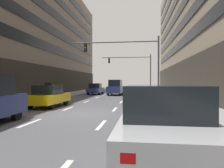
% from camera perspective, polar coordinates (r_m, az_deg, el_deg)
% --- Properties ---
extents(ground_plane, '(120.00, 120.00, 0.00)m').
position_cam_1_polar(ground_plane, '(12.18, -7.77, -7.90)').
color(ground_plane, '#515156').
extents(sidewalk_right, '(3.62, 80.00, 0.14)m').
position_cam_1_polar(sidewalk_right, '(12.25, 23.53, -7.56)').
color(sidewalk_right, gray).
rests_on(sidewalk_right, ground).
extents(lane_stripe_l1_s3, '(0.16, 2.00, 0.01)m').
position_cam_1_polar(lane_stripe_l1_s3, '(9.99, -21.25, -9.79)').
color(lane_stripe_l1_s3, silver).
rests_on(lane_stripe_l1_s3, ground).
extents(lane_stripe_l1_s4, '(0.16, 2.00, 0.01)m').
position_cam_1_polar(lane_stripe_l1_s4, '(14.53, -11.76, -6.52)').
color(lane_stripe_l1_s4, silver).
rests_on(lane_stripe_l1_s4, ground).
extents(lane_stripe_l1_s5, '(0.16, 2.00, 0.01)m').
position_cam_1_polar(lane_stripe_l1_s5, '(19.30, -6.92, -4.75)').
color(lane_stripe_l1_s5, silver).
rests_on(lane_stripe_l1_s5, ground).
extents(lane_stripe_l1_s6, '(0.16, 2.00, 0.01)m').
position_cam_1_polar(lane_stripe_l1_s6, '(24.17, -4.03, -3.67)').
color(lane_stripe_l1_s6, silver).
rests_on(lane_stripe_l1_s6, ground).
extents(lane_stripe_l1_s7, '(0.16, 2.00, 0.01)m').
position_cam_1_polar(lane_stripe_l1_s7, '(29.08, -2.11, -2.95)').
color(lane_stripe_l1_s7, silver).
rests_on(lane_stripe_l1_s7, ground).
extents(lane_stripe_l1_s8, '(0.16, 2.00, 0.01)m').
position_cam_1_polar(lane_stripe_l1_s8, '(34.01, -0.75, -2.44)').
color(lane_stripe_l1_s8, silver).
rests_on(lane_stripe_l1_s8, ground).
extents(lane_stripe_l1_s9, '(0.16, 2.00, 0.01)m').
position_cam_1_polar(lane_stripe_l1_s9, '(38.96, 0.26, -2.06)').
color(lane_stripe_l1_s9, silver).
rests_on(lane_stripe_l1_s9, ground).
extents(lane_stripe_l1_s10, '(0.16, 2.00, 0.01)m').
position_cam_1_polar(lane_stripe_l1_s10, '(43.93, 1.05, -1.76)').
color(lane_stripe_l1_s10, silver).
rests_on(lane_stripe_l1_s10, ground).
extents(lane_stripe_l2_s3, '(0.16, 2.00, 0.01)m').
position_cam_1_polar(lane_stripe_l2_s3, '(8.96, -2.90, -10.96)').
color(lane_stripe_l2_s3, silver).
rests_on(lane_stripe_l2_s3, ground).
extents(lane_stripe_l2_s4, '(0.16, 2.00, 0.01)m').
position_cam_1_polar(lane_stripe_l2_s4, '(13.84, 0.75, -6.86)').
color(lane_stripe_l2_s4, silver).
rests_on(lane_stripe_l2_s4, ground).
extents(lane_stripe_l2_s5, '(0.16, 2.00, 0.01)m').
position_cam_1_polar(lane_stripe_l2_s5, '(18.79, 2.46, -4.89)').
color(lane_stripe_l2_s5, silver).
rests_on(lane_stripe_l2_s5, ground).
extents(lane_stripe_l2_s6, '(0.16, 2.00, 0.01)m').
position_cam_1_polar(lane_stripe_l2_s6, '(23.76, 3.45, -3.75)').
color(lane_stripe_l2_s6, silver).
rests_on(lane_stripe_l2_s6, ground).
extents(lane_stripe_l2_s7, '(0.16, 2.00, 0.01)m').
position_cam_1_polar(lane_stripe_l2_s7, '(28.74, 4.10, -3.00)').
color(lane_stripe_l2_s7, silver).
rests_on(lane_stripe_l2_s7, ground).
extents(lane_stripe_l2_s8, '(0.16, 2.00, 0.01)m').
position_cam_1_polar(lane_stripe_l2_s8, '(33.72, 4.56, -2.47)').
color(lane_stripe_l2_s8, silver).
rests_on(lane_stripe_l2_s8, ground).
extents(lane_stripe_l2_s9, '(0.16, 2.00, 0.01)m').
position_cam_1_polar(lane_stripe_l2_s9, '(38.71, 4.90, -2.08)').
color(lane_stripe_l2_s9, silver).
rests_on(lane_stripe_l2_s9, ground).
extents(lane_stripe_l2_s10, '(0.16, 2.00, 0.01)m').
position_cam_1_polar(lane_stripe_l2_s10, '(43.70, 5.16, -1.77)').
color(lane_stripe_l2_s10, silver).
rests_on(lane_stripe_l2_s10, ground).
extents(car_driving_1, '(1.83, 4.26, 1.59)m').
position_cam_1_polar(car_driving_1, '(30.37, -4.48, -1.33)').
color(car_driving_1, black).
rests_on(car_driving_1, ground).
extents(car_driving_2, '(1.95, 4.36, 2.08)m').
position_cam_1_polar(car_driving_2, '(28.53, 0.96, -0.95)').
color(car_driving_2, black).
rests_on(car_driving_2, ground).
extents(taxi_driving_3, '(1.82, 4.23, 1.75)m').
position_cam_1_polar(taxi_driving_3, '(15.71, -16.73, -3.15)').
color(taxi_driving_3, black).
rests_on(taxi_driving_3, ground).
extents(car_parked_0, '(1.97, 4.60, 1.72)m').
position_cam_1_polar(car_parked_0, '(5.09, 13.58, -10.20)').
color(car_parked_0, black).
rests_on(car_parked_0, ground).
extents(car_parked_1, '(1.78, 4.21, 1.58)m').
position_cam_1_polar(car_parked_1, '(11.63, 9.94, -4.46)').
color(car_parked_1, black).
rests_on(car_parked_1, ground).
extents(traffic_signal_0, '(8.97, 0.35, 6.30)m').
position_cam_1_polar(traffic_signal_0, '(21.86, 5.25, 7.66)').
color(traffic_signal_0, '#4C4C51').
rests_on(traffic_signal_0, sidewalk_right).
extents(traffic_signal_1, '(8.33, 0.35, 6.27)m').
position_cam_1_polar(traffic_signal_1, '(35.82, 6.37, 4.87)').
color(traffic_signal_1, '#4C4C51').
rests_on(traffic_signal_1, sidewalk_right).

